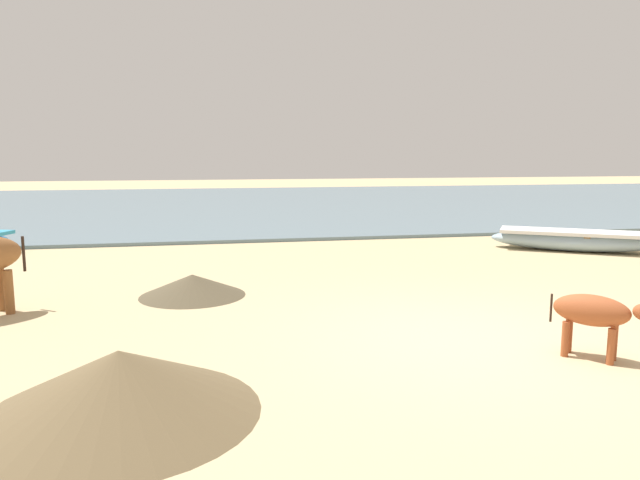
{
  "coord_description": "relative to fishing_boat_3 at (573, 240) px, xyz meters",
  "views": [
    {
      "loc": [
        -2.77,
        -5.68,
        2.01
      ],
      "look_at": [
        -0.93,
        3.68,
        0.6
      ],
      "focal_mm": 32.99,
      "sensor_mm": 36.0,
      "label": 1
    }
  ],
  "objects": [
    {
      "name": "sea_water",
      "position": [
        -4.72,
        12.37,
        -0.19
      ],
      "size": [
        60.0,
        20.0,
        0.08
      ],
      "primitive_type": "cube",
      "color": "slate",
      "rests_on": "ground"
    },
    {
      "name": "ground",
      "position": [
        -4.72,
        -5.14,
        -0.23
      ],
      "size": [
        80.0,
        80.0,
        0.0
      ],
      "primitive_type": "plane",
      "color": "tan"
    },
    {
      "name": "calf_near_rust",
      "position": [
        -3.77,
        -5.88,
        0.23
      ],
      "size": [
        0.81,
        0.83,
        0.64
      ],
      "rotation": [
        0.0,
        0.0,
        5.48
      ],
      "color": "#9E4C28",
      "rests_on": "ground"
    },
    {
      "name": "debris_pile_0",
      "position": [
        -8.18,
        -6.29,
        0.03
      ],
      "size": [
        2.91,
        2.91,
        0.52
      ],
      "primitive_type": "cone",
      "rotation": [
        0.0,
        0.0,
        5.83
      ],
      "color": "brown",
      "rests_on": "ground"
    },
    {
      "name": "debris_pile_1",
      "position": [
        -7.7,
        -2.46,
        -0.08
      ],
      "size": [
        1.69,
        1.69,
        0.31
      ],
      "primitive_type": "cone",
      "rotation": [
        0.0,
        0.0,
        0.14
      ],
      "color": "brown",
      "rests_on": "ground"
    },
    {
      "name": "fishing_boat_3",
      "position": [
        0.0,
        0.0,
        0.0
      ],
      "size": [
        3.23,
        2.45,
        0.62
      ],
      "rotation": [
        0.0,
        0.0,
        5.73
      ],
      "color": "#8CA5B7",
      "rests_on": "ground"
    }
  ]
}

